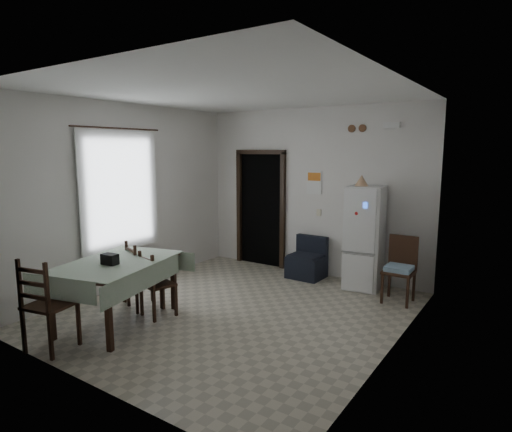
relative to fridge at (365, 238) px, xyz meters
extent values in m
plane|color=#A89F89|center=(-1.10, -1.93, -0.82)|extent=(4.50, 4.50, 0.00)
cube|color=black|center=(-2.15, 0.53, 0.23)|extent=(0.90, 0.45, 2.10)
cube|color=black|center=(-2.64, 0.29, 0.23)|extent=(0.08, 0.10, 2.18)
cube|color=black|center=(-1.66, 0.29, 0.23)|extent=(0.08, 0.10, 2.18)
cube|color=black|center=(-2.15, 0.29, 1.32)|extent=(1.06, 0.10, 0.08)
cube|color=silver|center=(-3.25, -2.13, 0.73)|extent=(0.10, 1.20, 1.60)
cube|color=silver|center=(-3.14, -2.13, 0.73)|extent=(0.02, 1.45, 1.85)
cylinder|color=black|center=(-3.13, -2.13, 1.68)|extent=(0.02, 1.60, 0.02)
cube|color=white|center=(-1.05, 0.31, 0.80)|extent=(0.28, 0.02, 0.40)
cube|color=orange|center=(-1.05, 0.30, 0.90)|extent=(0.24, 0.01, 0.14)
cube|color=beige|center=(-0.95, 0.31, 0.28)|extent=(0.08, 0.02, 0.12)
cylinder|color=#523320|center=(-0.40, 0.30, 1.70)|extent=(0.12, 0.03, 0.12)
cylinder|color=#523320|center=(-0.22, 0.30, 1.70)|extent=(0.12, 0.03, 0.12)
cube|color=white|center=(0.25, 0.28, 1.73)|extent=(0.25, 0.07, 0.09)
cone|color=tan|center=(-0.07, -0.06, 0.90)|extent=(0.23, 0.23, 0.17)
cube|color=black|center=(-2.03, -3.22, 0.06)|extent=(0.21, 0.14, 0.13)
camera|label=1|loc=(2.24, -6.40, 1.36)|focal=30.00mm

